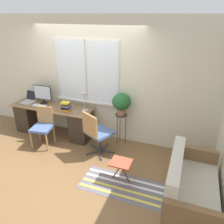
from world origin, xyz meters
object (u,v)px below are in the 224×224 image
Objects in this scene: plant_stand at (121,118)px; potted_plant at (121,102)px; book_stack at (66,106)px; folding_stool at (121,164)px; keyboard at (39,106)px; monitor at (43,94)px; desk_chair_wooden at (43,125)px; couch_loveseat at (189,192)px; desk_lamp at (84,99)px; laptop at (29,100)px; mouse at (48,106)px; office_chair_swivel at (97,132)px.

potted_plant is at bearing 0.00° from plant_stand.
book_stack is 0.60× the size of folding_stool.
keyboard is at bearing 158.91° from folding_stool.
monitor is 0.85m from desk_chair_wooden.
keyboard is 3.66m from couch_loveseat.
desk_lamp is at bearing 138.93° from folding_stool.
laptop is 5.30× the size of mouse.
keyboard is 0.34× the size of office_chair_swivel.
monitor is 7.38× the size of mouse.
desk_lamp is 0.31× the size of couch_loveseat.
monitor reaches higher than keyboard.
monitor is at bearing 154.97° from folding_stool.
keyboard is at bearing -172.55° from potted_plant.
office_chair_swivel is at bearing -121.26° from plant_stand.
plant_stand reaches higher than folding_stool.
laptop reaches higher than folding_stool.
laptop reaches higher than book_stack.
folding_stool is at bearing -71.29° from potted_plant.
folding_stool is (0.39, -1.15, -0.27)m from plant_stand.
monitor is at bearing 7.82° from laptop.
mouse is 0.09× the size of plant_stand.
potted_plant is at bearing 47.64° from couch_loveseat.
desk_chair_wooden is at bearing -47.54° from keyboard.
keyboard is (0.40, -0.14, -0.05)m from laptop.
mouse is 3.45m from couch_loveseat.
mouse is at bearing 176.88° from book_stack.
monitor is 1.98m from plant_stand.
desk_chair_wooden is (0.77, -0.54, -0.31)m from laptop.
mouse is at bearing 13.75° from office_chair_swivel.
laptop is 0.47× the size of plant_stand.
mouse is 0.16× the size of folding_stool.
desk_lamp is at bearing 7.91° from keyboard.
desk_chair_wooden is at bearing 31.61° from office_chair_swivel.
mouse is at bearing -171.84° from desk_lamp.
couch_loveseat is (1.85, -0.83, -0.20)m from office_chair_swivel.
laptop is at bearing -172.18° from monitor.
monitor is (0.40, 0.05, 0.19)m from laptop.
laptop is at bearing 14.83° from office_chair_swivel.
keyboard is 1.65m from office_chair_swivel.
folding_stool is at bearing -21.09° from keyboard.
potted_plant is at bearing 7.45° from keyboard.
office_chair_swivel is at bearing -4.69° from desk_chair_wooden.
mouse is at bearing 6.95° from keyboard.
desk_lamp is at bearing 0.63° from laptop.
potted_plant reaches higher than desk_lamp.
laptop is 0.44m from monitor.
desk_chair_wooden is (0.36, -0.40, -0.26)m from keyboard.
desk_chair_wooden is 1.79m from potted_plant.
desk_chair_wooden reaches higher than plant_stand.
monitor is at bearing 69.15° from couch_loveseat.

